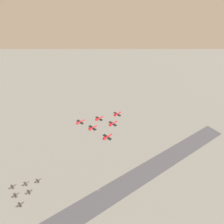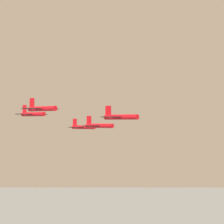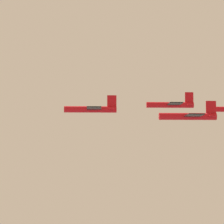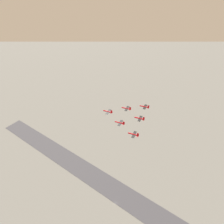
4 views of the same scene
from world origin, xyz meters
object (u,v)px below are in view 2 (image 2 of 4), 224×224
(jet_2, at_px, (41,109))
(jet_4, at_px, (32,114))
(jet_3, at_px, (83,127))
(jet_0, at_px, (120,117))
(jet_1, at_px, (98,126))

(jet_2, relative_size, jet_4, 1.00)
(jet_3, relative_size, jet_4, 1.00)
(jet_3, xyz_separation_m, jet_4, (2.55, -21.19, 4.20))
(jet_3, distance_m, jet_4, 21.76)
(jet_3, bearing_deg, jet_4, 0.00)
(jet_0, height_order, jet_4, jet_4)
(jet_1, height_order, jet_4, jet_4)
(jet_4, bearing_deg, jet_0, 90.00)
(jet_3, height_order, jet_4, jet_4)
(jet_1, xyz_separation_m, jet_3, (-19.29, 8.43, -0.69))
(jet_1, xyz_separation_m, jet_4, (-16.74, -12.76, 3.51))
(jet_0, xyz_separation_m, jet_4, (-36.03, -4.33, 1.14))
(jet_1, distance_m, jet_2, 21.84)
(jet_0, xyz_separation_m, jet_2, (-16.74, -12.76, 2.23))
(jet_1, bearing_deg, jet_2, 0.00)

